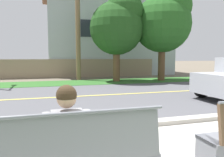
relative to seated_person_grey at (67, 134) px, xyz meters
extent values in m
plane|color=#665B4C|center=(1.42, 7.57, -0.68)|extent=(140.00, 140.00, 0.00)
cube|color=#ADA89E|center=(1.42, 1.92, -0.62)|extent=(44.00, 0.30, 0.11)
cube|color=#515156|center=(1.42, 6.07, -0.67)|extent=(52.00, 8.00, 0.01)
cube|color=#E0CC4C|center=(1.42, 6.07, -0.67)|extent=(48.00, 0.14, 0.01)
cube|color=#2D6026|center=(1.42, 10.76, -0.67)|extent=(48.00, 2.80, 0.02)
cube|color=slate|center=(0.08, -0.30, 0.03)|extent=(1.82, 0.12, 0.52)
cylinder|color=slate|center=(0.08, -0.31, 0.31)|extent=(1.90, 0.04, 0.04)
cube|color=slate|center=(1.88, -0.10, -0.45)|extent=(0.14, 0.40, 0.45)
cylinder|color=black|center=(-0.09, 0.09, -0.17)|extent=(0.15, 0.42, 0.15)
cylinder|color=black|center=(0.09, 0.09, -0.17)|extent=(0.15, 0.42, 0.15)
cube|color=gray|center=(0.00, -0.10, 0.03)|extent=(0.34, 0.20, 0.52)
cylinder|color=gray|center=(-0.22, -0.08, 0.05)|extent=(0.09, 0.09, 0.46)
cylinder|color=gray|center=(0.22, -0.08, 0.05)|extent=(0.09, 0.09, 0.46)
sphere|color=tan|center=(0.00, -0.09, 0.42)|extent=(0.21, 0.21, 0.21)
sphere|color=#382819|center=(0.00, -0.09, 0.46)|extent=(0.22, 0.22, 0.22)
cylinder|color=black|center=(5.46, 4.51, -0.36)|extent=(0.64, 0.18, 0.64)
cylinder|color=brown|center=(3.99, 10.82, 0.38)|extent=(0.44, 0.44, 2.11)
sphere|color=#1E4719|center=(3.99, 10.82, 2.69)|extent=(3.37, 3.37, 3.37)
sphere|color=#1E4719|center=(4.41, 10.56, 3.71)|extent=(2.36, 2.36, 2.36)
cylinder|color=brown|center=(7.03, 10.52, 0.48)|extent=(0.45, 0.45, 2.32)
sphere|color=#23561E|center=(7.03, 10.52, 3.03)|extent=(3.71, 3.71, 3.71)
sphere|color=#23561E|center=(7.49, 10.24, 4.15)|extent=(2.60, 2.60, 2.60)
cylinder|color=brown|center=(1.78, 12.42, 3.84)|extent=(0.32, 0.32, 9.02)
cube|color=gray|center=(1.69, 14.38, 0.02)|extent=(13.00, 0.36, 1.40)
cube|color=#A3ADB2|center=(5.18, 17.58, 2.74)|extent=(10.68, 6.40, 6.83)
cube|color=#232833|center=(2.78, 14.35, 3.08)|extent=(1.10, 0.06, 1.30)
cube|color=#232833|center=(7.59, 14.35, 3.08)|extent=(1.10, 0.06, 1.30)
camera|label=1|loc=(-0.18, -2.45, 0.87)|focal=34.92mm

